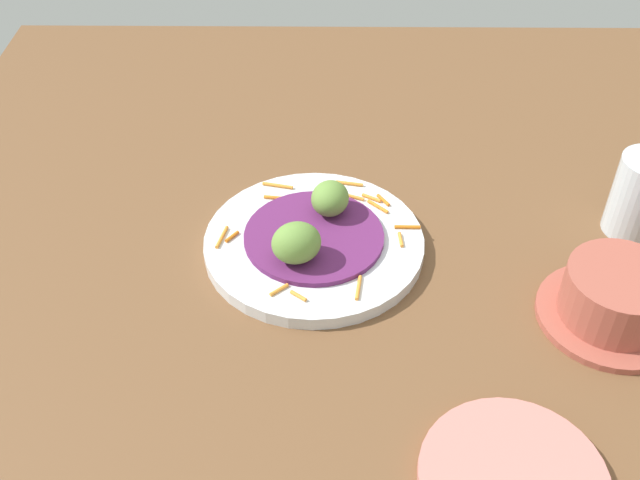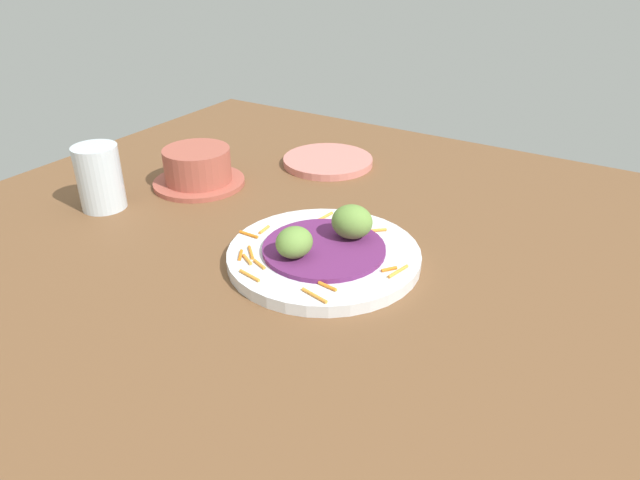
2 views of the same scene
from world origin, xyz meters
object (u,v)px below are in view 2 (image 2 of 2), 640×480
(guac_scoop_left, at_px, (294,242))
(guac_scoop_center, at_px, (352,222))
(terracotta_bowl, at_px, (198,169))
(water_glass, at_px, (100,178))
(side_plate_small, at_px, (328,161))
(main_plate, at_px, (324,256))

(guac_scoop_left, xyz_separation_m, guac_scoop_center, (0.08, -0.04, 0.00))
(terracotta_bowl, distance_m, water_glass, 0.16)
(guac_scoop_left, xyz_separation_m, water_glass, (0.00, 0.35, 0.01))
(water_glass, bearing_deg, guac_scoop_left, -90.30)
(side_plate_small, bearing_deg, water_glass, 149.32)
(guac_scoop_left, distance_m, guac_scoop_center, 0.09)
(guac_scoop_center, distance_m, terracotta_bowl, 0.33)
(main_plate, distance_m, guac_scoop_center, 0.06)
(guac_scoop_left, relative_size, side_plate_small, 0.30)
(main_plate, bearing_deg, side_plate_small, 30.23)
(side_plate_small, height_order, terracotta_bowl, terracotta_bowl)
(water_glass, bearing_deg, guac_scoop_center, -78.54)
(guac_scoop_center, xyz_separation_m, side_plate_small, (0.25, 0.19, -0.04))
(guac_scoop_center, distance_m, water_glass, 0.39)
(guac_scoop_left, relative_size, terracotta_bowl, 0.32)
(guac_scoop_left, xyz_separation_m, side_plate_small, (0.33, 0.15, -0.03))
(terracotta_bowl, relative_size, water_glass, 1.54)
(main_plate, bearing_deg, guac_scoop_center, -23.97)
(main_plate, distance_m, terracotta_bowl, 0.32)
(side_plate_small, relative_size, terracotta_bowl, 1.07)
(side_plate_small, distance_m, water_glass, 0.39)
(guac_scoop_left, bearing_deg, terracotta_bowl, 63.45)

